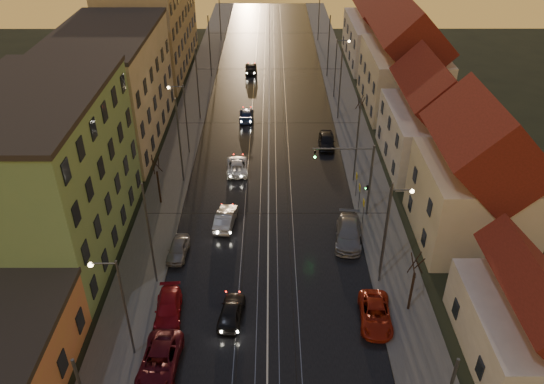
{
  "coord_description": "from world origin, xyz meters",
  "views": [
    {
      "loc": [
        0.26,
        -21.85,
        27.95
      ],
      "look_at": [
        0.34,
        17.84,
        2.65
      ],
      "focal_mm": 35.0,
      "sensor_mm": 36.0,
      "label": 1
    }
  ],
  "objects_px": {
    "street_lamp_0": "(119,300)",
    "street_lamp_1": "(390,223)",
    "driving_car_4": "(251,68)",
    "parked_right_2": "(327,141)",
    "driving_car_2": "(237,166)",
    "parked_left_3": "(178,249)",
    "parked_left_2": "(168,309)",
    "parked_right_1": "(349,233)",
    "driving_car_0": "(231,311)",
    "traffic_light_mast": "(360,172)",
    "driving_car_3": "(246,115)",
    "street_lamp_3": "(338,63)",
    "parked_left_1": "(160,361)",
    "parked_right_0": "(375,314)",
    "driving_car_1": "(225,218)",
    "street_lamp_2": "(183,113)"
  },
  "relations": [
    {
      "from": "parked_right_0",
      "to": "parked_right_1",
      "type": "height_order",
      "value": "parked_right_1"
    },
    {
      "from": "street_lamp_1",
      "to": "driving_car_0",
      "type": "xyz_separation_m",
      "value": [
        -11.68,
        -4.78,
        -4.22
      ]
    },
    {
      "from": "driving_car_3",
      "to": "parked_left_2",
      "type": "distance_m",
      "value": 33.7
    },
    {
      "from": "street_lamp_0",
      "to": "street_lamp_1",
      "type": "xyz_separation_m",
      "value": [
        18.21,
        8.0,
        0.0
      ]
    },
    {
      "from": "parked_right_1",
      "to": "street_lamp_0",
      "type": "bearing_deg",
      "value": -134.82
    },
    {
      "from": "driving_car_3",
      "to": "street_lamp_0",
      "type": "bearing_deg",
      "value": 79.35
    },
    {
      "from": "street_lamp_2",
      "to": "parked_right_0",
      "type": "xyz_separation_m",
      "value": [
        16.7,
        -25.06,
        -4.24
      ]
    },
    {
      "from": "driving_car_3",
      "to": "parked_left_2",
      "type": "height_order",
      "value": "parked_left_2"
    },
    {
      "from": "parked_right_0",
      "to": "parked_right_2",
      "type": "bearing_deg",
      "value": 96.55
    },
    {
      "from": "driving_car_0",
      "to": "street_lamp_0",
      "type": "bearing_deg",
      "value": 33.62
    },
    {
      "from": "street_lamp_0",
      "to": "driving_car_1",
      "type": "distance_m",
      "value": 16.04
    },
    {
      "from": "street_lamp_2",
      "to": "driving_car_3",
      "type": "relative_size",
      "value": 1.85
    },
    {
      "from": "street_lamp_3",
      "to": "driving_car_4",
      "type": "height_order",
      "value": "street_lamp_3"
    },
    {
      "from": "parked_left_2",
      "to": "parked_right_2",
      "type": "xyz_separation_m",
      "value": [
        13.6,
        26.08,
        0.11
      ]
    },
    {
      "from": "driving_car_4",
      "to": "parked_right_2",
      "type": "bearing_deg",
      "value": 107.67
    },
    {
      "from": "driving_car_2",
      "to": "parked_left_3",
      "type": "relative_size",
      "value": 1.27
    },
    {
      "from": "driving_car_0",
      "to": "driving_car_4",
      "type": "relative_size",
      "value": 0.89
    },
    {
      "from": "driving_car_2",
      "to": "traffic_light_mast",
      "type": "bearing_deg",
      "value": 140.9
    },
    {
      "from": "street_lamp_0",
      "to": "driving_car_4",
      "type": "xyz_separation_m",
      "value": [
        6.35,
        53.88,
        -4.13
      ]
    },
    {
      "from": "street_lamp_1",
      "to": "driving_car_1",
      "type": "xyz_separation_m",
      "value": [
        -12.9,
        6.55,
        -4.17
      ]
    },
    {
      "from": "street_lamp_0",
      "to": "parked_left_2",
      "type": "relative_size",
      "value": 1.81
    },
    {
      "from": "street_lamp_0",
      "to": "driving_car_0",
      "type": "bearing_deg",
      "value": 26.24
    },
    {
      "from": "driving_car_4",
      "to": "driving_car_0",
      "type": "bearing_deg",
      "value": 86.99
    },
    {
      "from": "street_lamp_3",
      "to": "parked_left_1",
      "type": "height_order",
      "value": "street_lamp_3"
    },
    {
      "from": "street_lamp_2",
      "to": "traffic_light_mast",
      "type": "distance_m",
      "value": 20.89
    },
    {
      "from": "driving_car_1",
      "to": "parked_right_0",
      "type": "distance_m",
      "value": 16.27
    },
    {
      "from": "traffic_light_mast",
      "to": "parked_left_2",
      "type": "xyz_separation_m",
      "value": [
        -15.08,
        -12.49,
        -3.96
      ]
    },
    {
      "from": "street_lamp_2",
      "to": "parked_right_2",
      "type": "relative_size",
      "value": 1.82
    },
    {
      "from": "driving_car_3",
      "to": "parked_right_1",
      "type": "xyz_separation_m",
      "value": [
        9.66,
        -24.69,
        0.14
      ]
    },
    {
      "from": "parked_right_0",
      "to": "driving_car_1",
      "type": "bearing_deg",
      "value": 138.69
    },
    {
      "from": "parked_left_2",
      "to": "parked_left_1",
      "type": "bearing_deg",
      "value": -91.78
    },
    {
      "from": "parked_left_2",
      "to": "parked_right_1",
      "type": "bearing_deg",
      "value": 27.7
    },
    {
      "from": "parked_left_1",
      "to": "street_lamp_2",
      "type": "bearing_deg",
      "value": 97.03
    },
    {
      "from": "driving_car_3",
      "to": "parked_left_2",
      "type": "xyz_separation_m",
      "value": [
        -4.28,
        -33.43,
        0.01
      ]
    },
    {
      "from": "street_lamp_0",
      "to": "driving_car_3",
      "type": "relative_size",
      "value": 1.85
    },
    {
      "from": "driving_car_4",
      "to": "parked_left_2",
      "type": "distance_m",
      "value": 50.56
    },
    {
      "from": "street_lamp_3",
      "to": "parked_right_0",
      "type": "relative_size",
      "value": 1.71
    },
    {
      "from": "street_lamp_3",
      "to": "traffic_light_mast",
      "type": "bearing_deg",
      "value": -92.27
    },
    {
      "from": "driving_car_1",
      "to": "driving_car_2",
      "type": "distance_m",
      "value": 9.58
    },
    {
      "from": "street_lamp_1",
      "to": "driving_car_4",
      "type": "bearing_deg",
      "value": 104.49
    },
    {
      "from": "parked_left_2",
      "to": "parked_left_3",
      "type": "bearing_deg",
      "value": 88.29
    },
    {
      "from": "driving_car_1",
      "to": "parked_left_3",
      "type": "distance_m",
      "value": 5.55
    },
    {
      "from": "parked_left_2",
      "to": "parked_left_3",
      "type": "height_order",
      "value": "parked_left_2"
    },
    {
      "from": "parked_left_3",
      "to": "parked_right_1",
      "type": "bearing_deg",
      "value": 11.55
    },
    {
      "from": "parked_right_2",
      "to": "traffic_light_mast",
      "type": "bearing_deg",
      "value": -80.57
    },
    {
      "from": "street_lamp_3",
      "to": "driving_car_4",
      "type": "xyz_separation_m",
      "value": [
        -11.86,
        9.88,
        -4.13
      ]
    },
    {
      "from": "parked_left_2",
      "to": "driving_car_4",
      "type": "bearing_deg",
      "value": 80.72
    },
    {
      "from": "parked_right_0",
      "to": "traffic_light_mast",
      "type": "bearing_deg",
      "value": 92.5
    },
    {
      "from": "traffic_light_mast",
      "to": "parked_left_3",
      "type": "height_order",
      "value": "traffic_light_mast"
    },
    {
      "from": "street_lamp_0",
      "to": "parked_right_2",
      "type": "height_order",
      "value": "street_lamp_0"
    }
  ]
}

